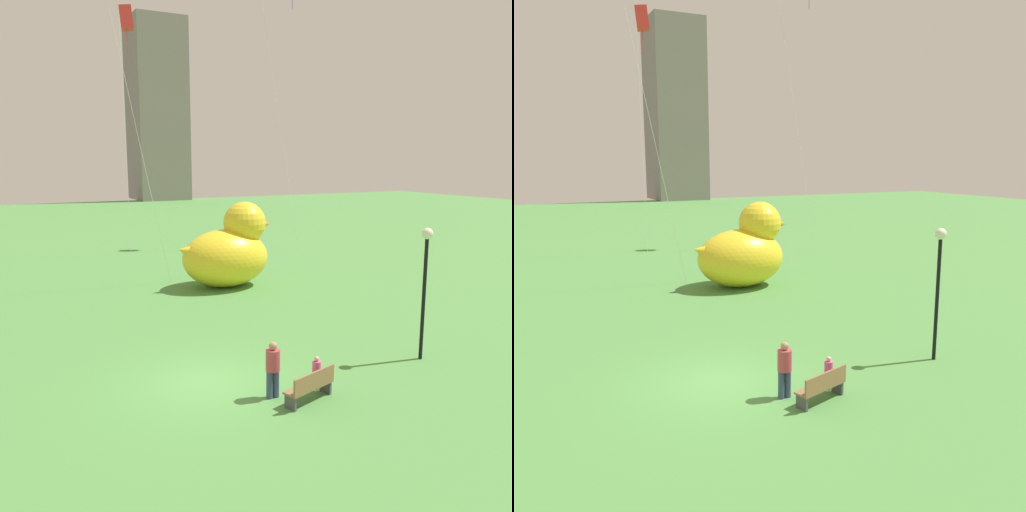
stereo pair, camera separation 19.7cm
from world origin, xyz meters
TOP-DOWN VIEW (x-y plane):
  - ground_plane at (0.00, 0.00)m, footprint 140.00×140.00m
  - park_bench at (2.07, -2.47)m, footprint 1.69×0.91m
  - person_adult at (1.27, -1.76)m, footprint 0.40×0.40m
  - person_child at (2.62, -1.89)m, footprint 0.25×0.25m
  - giant_inflatable_duck at (5.56, 10.88)m, footprint 5.27×3.38m
  - lamppost at (7.05, -1.41)m, footprint 0.37×0.37m
  - kite_red at (1.55, 14.16)m, footprint 2.72×1.97m

SIDE VIEW (x-z plane):
  - ground_plane at x=0.00m, z-range 0.00..0.00m
  - park_bench at x=2.07m, z-range 0.02..0.92m
  - person_child at x=2.62m, z-range 0.05..1.07m
  - person_adult at x=1.27m, z-range 0.08..1.71m
  - giant_inflatable_duck at x=5.56m, z-range -0.33..4.04m
  - lamppost at x=7.05m, z-range 0.84..5.23m
  - kite_red at x=1.55m, z-range 6.32..20.37m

